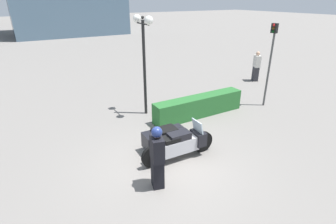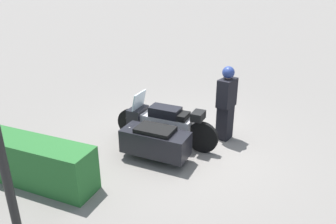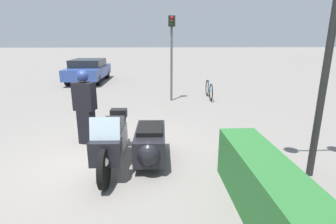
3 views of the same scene
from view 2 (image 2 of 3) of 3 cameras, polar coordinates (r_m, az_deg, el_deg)
The scene contains 4 objects.
ground_plane at distance 7.65m, azimuth 3.52°, elevation -5.73°, with size 160.00×160.00×0.00m, color slate.
police_motorcycle at distance 7.17m, azimuth -2.07°, elevation -3.44°, with size 2.51×1.35×1.18m.
officer_rider at distance 7.69m, azimuth 10.11°, elevation 1.78°, with size 0.41×0.54×1.78m.
hedge_bush_curbside at distance 7.23m, azimuth -27.22°, elevation -6.39°, with size 4.17×0.64×0.86m, color #28662D.
Camera 2 is at (-2.16, 6.37, 3.64)m, focal length 35.00 mm.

